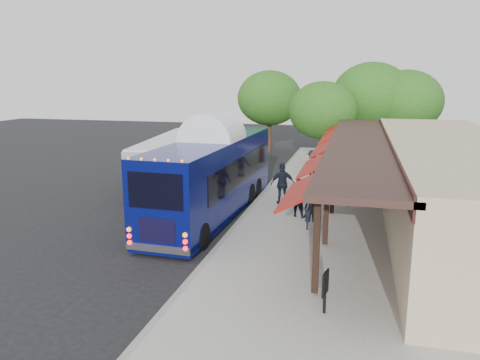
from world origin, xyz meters
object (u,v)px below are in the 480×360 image
Objects in this scene: coach_bus at (213,172)px; ped_b at (299,197)px; ped_a at (312,209)px; ped_d at (312,165)px; city_bus at (173,158)px; ped_c at (283,184)px; sign_board at (325,285)px.

ped_b is at bearing 4.06° from coach_bus.
ped_a is 0.94× the size of ped_d.
city_bus is 7.74m from ped_c.
ped_a is 0.86× the size of ped_c.
coach_bus is 4.92m from ped_a.
ped_b is (3.84, 0.13, -0.96)m from coach_bus.
ped_c is at bearing 116.82° from sign_board.
ped_a is 9.18m from ped_d.
ped_a reaches higher than ped_b.
sign_board is (1.73, -8.41, -0.08)m from ped_b.
city_bus is 16.76m from sign_board.
city_bus reaches higher than sign_board.
ped_b is (-0.73, 1.69, -0.00)m from ped_a.
ped_c is (6.93, -3.43, -0.36)m from city_bus.
city_bus is 8.10m from ped_d.
coach_bus reaches higher than sign_board.
ped_c reaches higher than ped_b.
city_bus is 6.08× the size of ped_a.
ped_a is at bearing 110.33° from sign_board.
ped_b is 8.59m from sign_board.
sign_board is at bearing 90.50° from ped_d.
ped_a is at bearing -45.61° from city_bus.
city_bus is at bearing -11.87° from ped_b.
ped_b is at bearing 95.41° from ped_c.
coach_bus is 10.12× the size of sign_board.
city_bus is at bearing -49.66° from ped_c.
ped_b is at bearing 84.90° from ped_d.
ped_c reaches higher than ped_a.
coach_bus is at bearing 158.36° from ped_a.
sign_board is at bearing 81.60° from ped_c.
ped_d reaches higher than ped_a.
city_bus is 11.13m from ped_a.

